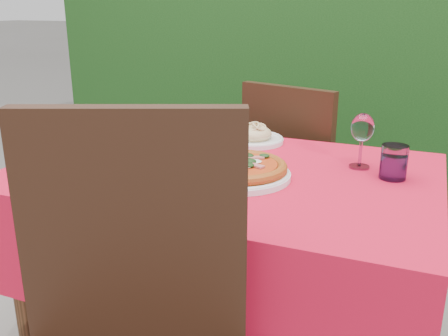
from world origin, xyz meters
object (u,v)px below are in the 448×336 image
at_px(chair_far, 297,175).
at_px(water_glass, 394,164).
at_px(fork, 122,165).
at_px(steel_ramekin, 151,131).
at_px(pizza_plate, 239,169).
at_px(pasta_plate, 253,136).
at_px(wine_glass, 362,130).

xyz_separation_m(chair_far, water_glass, (0.41, -0.54, 0.26)).
xyz_separation_m(fork, steel_ramekin, (-0.12, 0.38, 0.01)).
relative_size(pizza_plate, fork, 2.15).
xyz_separation_m(pasta_plate, steel_ramekin, (-0.41, -0.03, -0.01)).
bearing_deg(fork, wine_glass, 25.62).
bearing_deg(chair_far, water_glass, 144.07).
height_order(chair_far, pasta_plate, chair_far).
xyz_separation_m(water_glass, wine_glass, (-0.10, 0.07, 0.07)).
bearing_deg(pizza_plate, water_glass, 21.73).
bearing_deg(steel_ramekin, chair_far, 35.58).
bearing_deg(fork, pasta_plate, 60.18).
bearing_deg(steel_ramekin, fork, -72.70).
height_order(chair_far, fork, chair_far).
height_order(water_glass, steel_ramekin, water_glass).
xyz_separation_m(chair_far, wine_glass, (0.31, -0.48, 0.34)).
bearing_deg(chair_far, wine_glass, 139.86).
bearing_deg(pasta_plate, water_glass, -23.63).
distance_m(water_glass, fork, 0.82).
bearing_deg(pasta_plate, pizza_plate, -76.69).
distance_m(chair_far, steel_ramekin, 0.66).
xyz_separation_m(pizza_plate, pasta_plate, (-0.09, 0.39, -0.00)).
relative_size(water_glass, fork, 0.61).
xyz_separation_m(pasta_plate, water_glass, (0.50, -0.22, 0.02)).
relative_size(water_glass, wine_glass, 0.58).
relative_size(wine_glass, steel_ramekin, 2.49).
height_order(pasta_plate, water_glass, water_glass).
height_order(chair_far, wine_glass, chair_far).
xyz_separation_m(wine_glass, fork, (-0.69, -0.26, -0.12)).
bearing_deg(steel_ramekin, pizza_plate, -35.24).
xyz_separation_m(chair_far, pasta_plate, (-0.09, -0.32, 0.24)).
bearing_deg(steel_ramekin, wine_glass, -8.48).
bearing_deg(pizza_plate, chair_far, 89.93).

